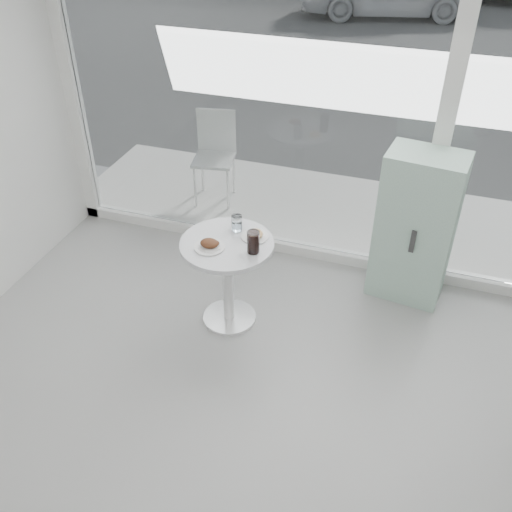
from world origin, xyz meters
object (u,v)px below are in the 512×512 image
(plate_fritter, at_px, (210,245))
(water_tumbler_a, at_px, (237,224))
(plate_donut, at_px, (255,235))
(patio_chair, at_px, (215,150))
(water_tumbler_b, at_px, (238,222))
(cola_glass, at_px, (253,242))
(mint_cabinet, at_px, (415,228))
(main_table, at_px, (228,266))

(plate_fritter, distance_m, water_tumbler_a, 0.31)
(plate_donut, height_order, water_tumbler_a, water_tumbler_a)
(patio_chair, bearing_deg, water_tumbler_b, -72.53)
(patio_chair, relative_size, plate_donut, 4.53)
(plate_donut, distance_m, cola_glass, 0.20)
(mint_cabinet, height_order, plate_fritter, mint_cabinet)
(main_table, relative_size, water_tumbler_b, 7.00)
(main_table, distance_m, plate_fritter, 0.28)
(mint_cabinet, relative_size, water_tumbler_a, 9.94)
(main_table, distance_m, plate_donut, 0.33)
(patio_chair, height_order, cola_glass, patio_chair)
(cola_glass, bearing_deg, water_tumbler_b, 129.02)
(water_tumbler_b, bearing_deg, plate_fritter, -107.96)
(plate_donut, relative_size, water_tumbler_a, 1.59)
(mint_cabinet, distance_m, cola_glass, 1.43)
(plate_fritter, xyz_separation_m, cola_glass, (0.32, 0.05, 0.06))
(patio_chair, bearing_deg, main_table, -75.74)
(plate_donut, bearing_deg, main_table, -143.49)
(main_table, height_order, plate_donut, plate_donut)
(main_table, height_order, cola_glass, cola_glass)
(plate_donut, relative_size, cola_glass, 1.19)
(mint_cabinet, bearing_deg, water_tumbler_a, -145.98)
(water_tumbler_b, relative_size, cola_glass, 0.62)
(main_table, distance_m, water_tumbler_a, 0.33)
(plate_fritter, bearing_deg, water_tumbler_b, 72.04)
(main_table, bearing_deg, patio_chair, 114.60)
(water_tumbler_b, bearing_deg, main_table, -92.65)
(water_tumbler_a, height_order, cola_glass, cola_glass)
(main_table, bearing_deg, plate_fritter, -132.33)
(mint_cabinet, height_order, plate_donut, mint_cabinet)
(patio_chair, distance_m, water_tumbler_a, 1.84)
(main_table, xyz_separation_m, mint_cabinet, (1.33, 0.84, 0.11))
(patio_chair, height_order, water_tumbler_a, patio_chair)
(patio_chair, bearing_deg, cola_glass, -70.71)
(main_table, distance_m, mint_cabinet, 1.58)
(water_tumbler_a, bearing_deg, patio_chair, 117.41)
(mint_cabinet, distance_m, water_tumbler_a, 1.48)
(plate_donut, distance_m, water_tumbler_b, 0.19)
(plate_donut, bearing_deg, water_tumbler_b, 153.28)
(plate_fritter, height_order, cola_glass, cola_glass)
(main_table, bearing_deg, plate_donut, 36.51)
(patio_chair, bearing_deg, mint_cabinet, -34.25)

